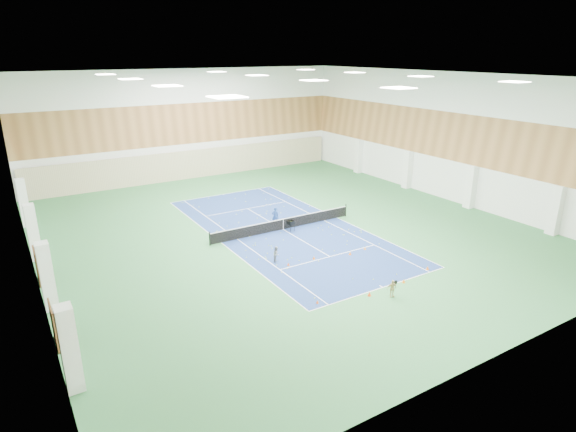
{
  "coord_description": "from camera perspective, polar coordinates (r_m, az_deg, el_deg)",
  "views": [
    {
      "loc": [
        -18.86,
        -31.41,
        13.8
      ],
      "look_at": [
        -0.93,
        -2.25,
        2.0
      ],
      "focal_mm": 30.0,
      "sensor_mm": 36.0,
      "label": 1
    }
  ],
  "objects": [
    {
      "name": "room_shell",
      "position": [
        37.46,
        -0.6,
        7.0
      ],
      "size": [
        36.0,
        40.0,
        12.0
      ],
      "primitive_type": null,
      "color": "white",
      "rests_on": "ground"
    },
    {
      "name": "door_left_a",
      "position": [
        26.65,
        -26.04,
        -11.57
      ],
      "size": [
        0.08,
        1.8,
        2.2
      ],
      "primitive_type": "cube",
      "color": "#593319",
      "rests_on": "ground"
    },
    {
      "name": "ground",
      "position": [
        39.15,
        -0.57,
        -1.62
      ],
      "size": [
        40.0,
        40.0,
        0.0
      ],
      "primitive_type": "plane",
      "color": "#2E6C3B",
      "rests_on": "ground"
    },
    {
      "name": "cone_svc_d",
      "position": [
        35.69,
        9.1,
        -3.8
      ],
      "size": [
        0.19,
        0.19,
        0.21
      ],
      "primitive_type": "cone",
      "color": "orange",
      "rests_on": "ground"
    },
    {
      "name": "cone_svc_a",
      "position": [
        32.73,
        0.04,
        -5.72
      ],
      "size": [
        0.19,
        0.19,
        0.21
      ],
      "primitive_type": "cone",
      "color": "#F8530D",
      "rests_on": "ground"
    },
    {
      "name": "cone_base_d",
      "position": [
        33.44,
        16.21,
        -5.93
      ],
      "size": [
        0.22,
        0.22,
        0.24
      ],
      "primitive_type": "cone",
      "color": "orange",
      "rests_on": "ground"
    },
    {
      "name": "cone_base_c",
      "position": [
        31.28,
        13.56,
        -7.49
      ],
      "size": [
        0.22,
        0.22,
        0.24
      ],
      "primitive_type": "cone",
      "color": "orange",
      "rests_on": "ground"
    },
    {
      "name": "wood_cladding",
      "position": [
        37.1,
        -0.61,
        10.02
      ],
      "size": [
        36.0,
        40.0,
        8.0
      ],
      "primitive_type": null,
      "color": "#A16B3B",
      "rests_on": "room_shell"
    },
    {
      "name": "back_curtain",
      "position": [
        55.88,
        -11.14,
        6.05
      ],
      "size": [
        35.4,
        0.16,
        3.2
      ],
      "primitive_type": "cube",
      "color": "#C6B793",
      "rests_on": "ground"
    },
    {
      "name": "cone_svc_b",
      "position": [
        33.72,
        3.08,
        -4.95
      ],
      "size": [
        0.21,
        0.21,
        0.23
      ],
      "primitive_type": "cone",
      "color": "orange",
      "rests_on": "ground"
    },
    {
      "name": "tennis_net",
      "position": [
        38.96,
        -0.57,
        -0.86
      ],
      "size": [
        12.8,
        0.1,
        1.1
      ],
      "primitive_type": null,
      "color": "black",
      "rests_on": "ground"
    },
    {
      "name": "coach",
      "position": [
        39.92,
        -1.53,
        -0.01
      ],
      "size": [
        0.67,
        0.56,
        1.57
      ],
      "primitive_type": "imported",
      "rotation": [
        0.0,
        0.0,
        2.78
      ],
      "color": "navy",
      "rests_on": "ground"
    },
    {
      "name": "child_apron",
      "position": [
        29.28,
        12.25,
        -8.38
      ],
      "size": [
        0.69,
        0.45,
        1.09
      ],
      "primitive_type": "imported",
      "rotation": [
        0.0,
        0.0,
        -0.32
      ],
      "color": "tan",
      "rests_on": "ground"
    },
    {
      "name": "ball_cart",
      "position": [
        38.68,
        0.32,
        -1.17
      ],
      "size": [
        0.6,
        0.6,
        0.9
      ],
      "primitive_type": null,
      "rotation": [
        0.0,
        0.0,
        0.17
      ],
      "color": "black",
      "rests_on": "ground"
    },
    {
      "name": "cone_base_b",
      "position": [
        29.31,
        9.63,
        -9.09
      ],
      "size": [
        0.23,
        0.23,
        0.25
      ],
      "primitive_type": "cone",
      "color": "#FF440D",
      "rests_on": "ground"
    },
    {
      "name": "tennis_balls_scatter",
      "position": [
        39.14,
        -0.57,
        -1.56
      ],
      "size": [
        10.57,
        22.77,
        0.07
      ],
      "primitive_type": null,
      "color": "#C3E426",
      "rests_on": "ground"
    },
    {
      "name": "court_surface",
      "position": [
        39.15,
        -0.57,
        -1.61
      ],
      "size": [
        10.97,
        23.77,
        0.01
      ],
      "primitive_type": "cube",
      "color": "navy",
      "rests_on": "ground"
    },
    {
      "name": "cone_base_a",
      "position": [
        28.18,
        3.5,
        -10.12
      ],
      "size": [
        0.17,
        0.17,
        0.19
      ],
      "primitive_type": "cone",
      "color": "#F8520D",
      "rests_on": "ground"
    },
    {
      "name": "cone_svc_c",
      "position": [
        34.65,
        7.38,
        -4.41
      ],
      "size": [
        0.21,
        0.21,
        0.23
      ],
      "primitive_type": "cone",
      "color": "orange",
      "rests_on": "ground"
    },
    {
      "name": "door_left_b",
      "position": [
        33.9,
        -27.63,
        -5.29
      ],
      "size": [
        0.08,
        1.8,
        2.2
      ],
      "primitive_type": "cube",
      "color": "#593319",
      "rests_on": "ground"
    },
    {
      "name": "ceiling_light_grid",
      "position": [
        36.69,
        -0.63,
        16.08
      ],
      "size": [
        21.4,
        25.4,
        0.06
      ],
      "primitive_type": null,
      "color": "white",
      "rests_on": "room_shell"
    },
    {
      "name": "child_court",
      "position": [
        33.18,
        -1.37,
        -4.52
      ],
      "size": [
        0.68,
        0.68,
        1.11
      ],
      "primitive_type": "imported",
      "rotation": [
        0.0,
        0.0,
        0.78
      ],
      "color": "gray",
      "rests_on": "ground"
    }
  ]
}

